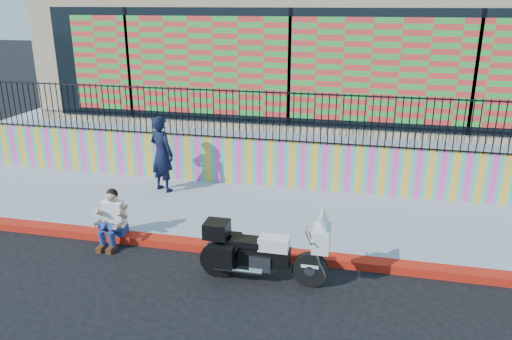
% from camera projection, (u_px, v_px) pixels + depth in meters
% --- Properties ---
extents(ground, '(90.00, 90.00, 0.00)m').
position_uv_depth(ground, '(250.00, 255.00, 9.11)').
color(ground, black).
rests_on(ground, ground).
extents(red_curb, '(16.00, 0.30, 0.15)m').
position_uv_depth(red_curb, '(250.00, 251.00, 9.08)').
color(red_curb, '#B10E0C').
rests_on(red_curb, ground).
extents(sidewalk, '(16.00, 3.00, 0.15)m').
position_uv_depth(sidewalk, '(268.00, 215.00, 10.61)').
color(sidewalk, '#8992A4').
rests_on(sidewalk, ground).
extents(mural_wall, '(16.00, 0.20, 1.10)m').
position_uv_depth(mural_wall, '(282.00, 164.00, 11.88)').
color(mural_wall, '#FF43B0').
rests_on(mural_wall, sidewalk).
extents(metal_fence, '(15.80, 0.04, 1.20)m').
position_uv_depth(metal_fence, '(282.00, 117.00, 11.51)').
color(metal_fence, black).
rests_on(metal_fence, mural_wall).
extents(elevated_platform, '(16.00, 10.00, 1.25)m').
position_uv_depth(elevated_platform, '(308.00, 120.00, 16.61)').
color(elevated_platform, '#8992A4').
rests_on(elevated_platform, ground).
extents(storefront_building, '(14.00, 8.06, 4.00)m').
position_uv_depth(storefront_building, '(310.00, 40.00, 15.57)').
color(storefront_building, tan).
rests_on(storefront_building, elevated_platform).
extents(police_motorcycle, '(2.10, 0.69, 1.30)m').
position_uv_depth(police_motorcycle, '(262.00, 250.00, 8.11)').
color(police_motorcycle, black).
rests_on(police_motorcycle, ground).
extents(police_officer, '(0.77, 0.65, 1.79)m').
position_uv_depth(police_officer, '(162.00, 154.00, 11.51)').
color(police_officer, black).
rests_on(police_officer, sidewalk).
extents(seated_man, '(0.54, 0.71, 1.06)m').
position_uv_depth(seated_man, '(111.00, 223.00, 9.32)').
color(seated_man, navy).
rests_on(seated_man, ground).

